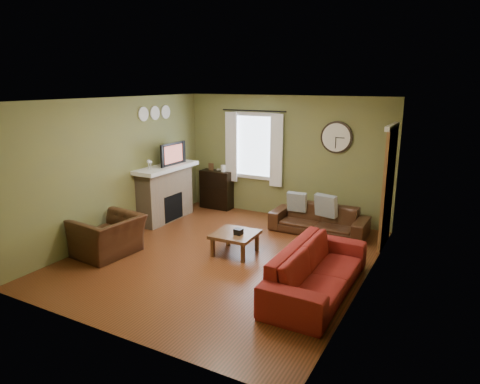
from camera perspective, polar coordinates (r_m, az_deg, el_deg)
The scene contains 31 objects.
floor at distance 7.31m, azimuth -2.21°, elevation -8.59°, with size 4.60×5.20×0.00m, color #5B2C15.
ceiling at distance 6.73m, azimuth -2.43°, elevation 12.22°, with size 4.60×5.20×0.00m, color white.
wall_left at distance 8.30m, azimuth -16.12°, elevation 3.04°, with size 0.00×5.20×2.60m, color olive.
wall_right at distance 6.09m, azimuth 16.63°, elevation -1.01°, with size 0.00×5.20×2.60m, color olive.
wall_back at distance 9.19m, azimuth 6.01°, elevation 4.60°, with size 4.60×0.00×2.60m, color olive.
wall_front at distance 4.94m, azimuth -17.94°, elevation -4.69°, with size 4.60×0.00×2.60m, color olive.
fireplace at distance 9.17m, azimuth -9.90°, elevation -0.36°, with size 0.40×1.40×1.10m, color tan.
firebox at distance 9.12m, azimuth -8.89°, elevation -2.03°, with size 0.04×0.60×0.55m, color black.
mantel at distance 9.02m, azimuth -9.91°, elevation 3.24°, with size 0.58×1.60×0.08m, color white.
tv at distance 9.09m, azimuth -9.29°, elevation 4.72°, with size 0.60×0.08×0.35m, color black.
tv_screen at distance 9.03m, azimuth -8.90°, elevation 5.03°, with size 0.02×0.62×0.36m, color #994C3F.
medallion_left at distance 8.74m, azimuth -12.76°, elevation 10.10°, with size 0.28×0.28×0.03m, color white.
medallion_mid at distance 9.01m, azimuth -11.29°, elevation 10.29°, with size 0.28×0.28×0.03m, color white.
medallion_right at distance 9.28m, azimuth -9.90°, elevation 10.47°, with size 0.28×0.28×0.03m, color white.
window_pane at distance 9.43m, azimuth 2.05°, elevation 6.15°, with size 1.00×0.02×1.30m, color silver, non-canonical shape.
curtain_rod at distance 9.26m, azimuth 1.81°, elevation 10.79°, with size 0.03×0.03×1.50m, color black.
curtain_left at distance 9.60m, azimuth -1.18°, elevation 6.00°, with size 0.28×0.04×1.55m, color white.
curtain_right at distance 9.12m, azimuth 4.87°, elevation 5.50°, with size 0.28×0.04×1.55m, color white.
wall_clock at distance 8.72m, azimuth 12.71°, elevation 7.11°, with size 0.64×0.06×0.64m, color white, non-canonical shape.
door at distance 7.93m, azimuth 19.14°, elevation 0.43°, with size 0.05×0.90×2.10m, color brown.
bookshelf at distance 9.94m, azimuth -3.15°, elevation 0.34°, with size 0.75×0.32×0.88m, color black, non-canonical shape.
book at distance 9.97m, azimuth -3.07°, elevation 3.44°, with size 0.15×0.20×0.02m, color #51331D.
sofa_brown at distance 8.46m, azimuth 10.46°, elevation -3.64°, with size 1.85×0.72×0.54m, color #341C10.
pillow_left at distance 8.58m, azimuth 7.60°, elevation -1.31°, with size 0.38×0.12×0.38m, color gray.
pillow_right at distance 8.40m, azimuth 11.38°, elevation -1.80°, with size 0.43×0.13×0.43m, color gray.
sofa_red at distance 6.14m, azimuth 10.28°, elevation -10.19°, with size 2.23×0.87×0.65m, color maroon.
armchair at distance 7.61m, azimuth -17.16°, elevation -5.62°, with size 1.03×0.90×0.67m, color #341C10.
coffee_table at distance 7.36m, azimuth -0.65°, elevation -6.85°, with size 0.71×0.71×0.38m, color #51331D, non-canonical shape.
tissue_box at distance 7.21m, azimuth -0.21°, elevation -5.50°, with size 0.13×0.13×0.10m, color black.
wine_glass_a at distance 8.58m, azimuth -12.07°, elevation 3.53°, with size 0.07×0.07×0.21m, color white, non-canonical shape.
wine_glass_b at distance 8.62m, azimuth -11.82°, elevation 3.52°, with size 0.06×0.06×0.18m, color white, non-canonical shape.
Camera 1 is at (3.45, -5.78, 2.86)m, focal length 32.00 mm.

